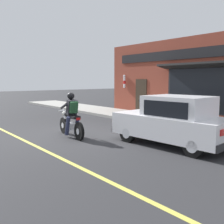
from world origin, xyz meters
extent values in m
plane|color=#2B2B2D|center=(0.00, 0.00, 0.00)|extent=(80.00, 80.00, 0.00)
cube|color=#9E9B93|center=(5.03, 3.00, 0.07)|extent=(2.60, 22.00, 0.14)
cube|color=#D1C64C|center=(-1.80, 3.00, 0.00)|extent=(0.12, 19.80, 0.01)
cube|color=brown|center=(6.58, -0.46, 2.10)|extent=(0.50, 11.39, 4.20)
cube|color=black|center=(6.31, -1.89, 1.55)|extent=(0.04, 4.79, 2.10)
cube|color=black|center=(6.33, -1.89, 1.55)|extent=(0.02, 5.01, 2.20)
cube|color=#2D2319|center=(6.31, 2.67, 1.05)|extent=(0.04, 0.90, 2.10)
cube|color=black|center=(5.98, -1.89, 2.75)|extent=(0.81, 5.47, 0.24)
cube|color=black|center=(6.30, -0.46, 3.35)|extent=(0.06, 9.69, 0.50)
cylinder|color=white|center=(6.23, 4.10, 1.90)|extent=(0.14, 0.14, 0.70)
cylinder|color=red|center=(6.23, 4.10, 1.90)|extent=(0.15, 0.15, 0.20)
sphere|color=silver|center=(6.23, 4.10, 2.30)|extent=(0.16, 0.16, 0.16)
cylinder|color=black|center=(-0.13, 0.46, 0.31)|extent=(0.18, 0.63, 0.62)
cylinder|color=silver|center=(-0.13, 0.46, 0.31)|extent=(0.15, 0.23, 0.22)
cylinder|color=black|center=(-0.31, -0.93, 0.31)|extent=(0.18, 0.63, 0.62)
cylinder|color=silver|center=(-0.31, -0.93, 0.31)|extent=(0.15, 0.23, 0.22)
cube|color=silver|center=(-0.23, -0.29, 0.39)|extent=(0.33, 0.43, 0.24)
ellipsoid|color=black|center=(-0.19, -0.04, 0.80)|extent=(0.36, 0.55, 0.24)
cube|color=black|center=(-0.25, -0.52, 0.76)|extent=(0.33, 0.59, 0.10)
cylinder|color=silver|center=(-0.15, 0.36, 0.62)|extent=(0.11, 0.33, 0.68)
cylinder|color=silver|center=(-0.16, 0.24, 0.91)|extent=(0.56, 0.11, 0.04)
sphere|color=silver|center=(-0.14, 0.41, 0.79)|extent=(0.16, 0.16, 0.16)
cylinder|color=silver|center=(-0.12, -0.70, 0.29)|extent=(0.15, 0.56, 0.08)
cube|color=red|center=(-0.30, -0.88, 0.73)|extent=(0.13, 0.07, 0.08)
cylinder|color=#282D4C|center=(-0.41, -0.33, 0.43)|extent=(0.18, 0.36, 0.71)
cylinder|color=#282D4C|center=(-0.06, -0.38, 0.43)|extent=(0.18, 0.36, 0.71)
cube|color=#232328|center=(-0.23, -0.34, 1.08)|extent=(0.38, 0.37, 0.57)
cylinder|color=#232328|center=(-0.40, -0.07, 1.12)|extent=(0.15, 0.53, 0.26)
cylinder|color=#232328|center=(0.00, -0.12, 1.12)|extent=(0.15, 0.53, 0.26)
sphere|color=black|center=(-0.22, -0.28, 1.49)|extent=(0.26, 0.26, 0.26)
cube|color=#1E4728|center=(-0.25, -0.50, 1.10)|extent=(0.31, 0.27, 0.42)
cylinder|color=black|center=(0.82, -2.16, 0.30)|extent=(0.22, 0.61, 0.60)
cylinder|color=silver|center=(0.82, -2.16, 0.30)|extent=(0.22, 0.34, 0.33)
cylinder|color=black|center=(2.26, -2.06, 0.30)|extent=(0.22, 0.61, 0.60)
cylinder|color=silver|center=(2.26, -2.06, 0.30)|extent=(0.22, 0.34, 0.33)
cylinder|color=black|center=(1.00, -4.56, 0.30)|extent=(0.22, 0.61, 0.60)
cylinder|color=silver|center=(1.00, -4.56, 0.30)|extent=(0.22, 0.34, 0.33)
cylinder|color=black|center=(2.44, -4.45, 0.30)|extent=(0.22, 0.61, 0.60)
cylinder|color=silver|center=(2.44, -4.45, 0.30)|extent=(0.22, 0.34, 0.33)
cube|color=silver|center=(1.63, -3.31, 0.60)|extent=(1.91, 3.81, 0.70)
cube|color=silver|center=(1.65, -3.56, 1.24)|extent=(1.58, 2.00, 0.66)
cube|color=black|center=(1.58, -2.69, 1.19)|extent=(1.35, 0.44, 0.51)
cube|color=black|center=(0.92, -3.61, 1.22)|extent=(0.14, 1.52, 0.46)
cube|color=black|center=(2.37, -3.50, 1.22)|extent=(0.14, 1.52, 0.46)
cube|color=silver|center=(0.98, -1.49, 0.72)|extent=(0.24, 0.06, 0.14)
cube|color=red|center=(1.26, -5.20, 0.74)|extent=(0.20, 0.05, 0.16)
cube|color=silver|center=(2.00, -1.42, 0.72)|extent=(0.24, 0.06, 0.14)
cube|color=#28282B|center=(1.49, -1.48, 0.35)|extent=(1.61, 0.24, 0.20)
cylinder|color=#23512D|center=(5.48, -2.46, 0.59)|extent=(0.52, 0.52, 0.90)
cylinder|color=black|center=(5.48, -2.46, 1.08)|extent=(0.56, 0.56, 0.08)
camera|label=1|loc=(-4.97, -8.48, 2.06)|focal=42.00mm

